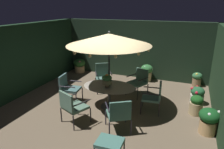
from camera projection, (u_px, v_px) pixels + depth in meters
name	position (u px, v px, depth m)	size (l,w,h in m)	color
ground_plane	(106.00, 108.00, 6.76)	(7.11, 7.20, 0.02)	brown
hedge_backdrop_rear	(135.00, 49.00, 9.39)	(7.11, 0.30, 2.57)	#1D3020
hedge_backdrop_left	(20.00, 60.00, 7.52)	(0.30, 7.20, 2.57)	#19321F
patio_dining_table	(109.00, 90.00, 6.63)	(1.73, 1.22, 0.74)	#2E3134
patio_umbrella	(109.00, 39.00, 6.11)	(2.57, 2.57, 2.48)	#2C3031
centerpiece_planter	(107.00, 80.00, 6.42)	(0.32, 0.32, 0.44)	olive
patio_chair_north	(139.00, 80.00, 7.54)	(0.80, 0.79, 0.98)	#2F2D2D
patio_chair_northeast	(103.00, 75.00, 7.99)	(0.83, 0.84, 1.05)	#2F2930
patio_chair_east	(68.00, 87.00, 6.96)	(0.69, 0.67, 0.98)	#302A33
patio_chair_southeast	(72.00, 105.00, 5.67)	(0.83, 0.82, 0.99)	#2F2C2D
patio_chair_south	(119.00, 113.00, 5.30)	(0.83, 0.84, 0.96)	#2D2935
patio_chair_southwest	(154.00, 95.00, 6.31)	(0.65, 0.64, 0.97)	#32292E
ottoman_footrest	(110.00, 143.00, 4.46)	(0.59, 0.49, 0.41)	#2D3231
potted_plant_left_far	(79.00, 65.00, 10.22)	(0.57, 0.57, 0.67)	tan
potted_plant_left_near	(147.00, 72.00, 9.02)	(0.53, 0.53, 0.74)	tan
potted_plant_back_center	(197.00, 95.00, 6.95)	(0.47, 0.47, 0.60)	beige
potted_plant_back_right	(196.00, 105.00, 6.26)	(0.39, 0.39, 0.62)	tan
potted_plant_back_left	(197.00, 79.00, 8.47)	(0.40, 0.40, 0.59)	#896B4B
potted_plant_right_far	(209.00, 120.00, 5.29)	(0.53, 0.53, 0.70)	tan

